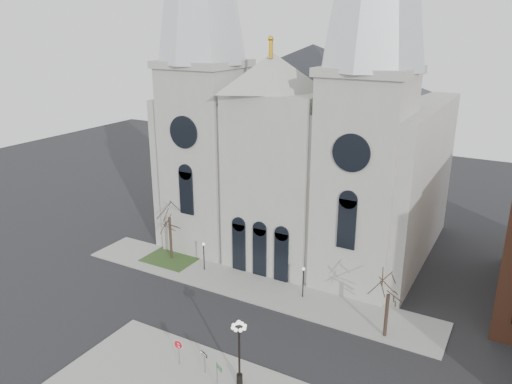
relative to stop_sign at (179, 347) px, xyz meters
The scene contains 12 objects.
ground 3.89m from the stop_sign, 120.10° to the left, with size 160.00×160.00×0.00m, color black.
sidewalk_far 14.21m from the stop_sign, 97.08° to the left, with size 40.00×6.00×0.14m, color gray.
grass_patch 19.75m from the stop_sign, 130.34° to the left, with size 6.00×5.00×0.18m, color #2A431C.
cathedral 30.84m from the stop_sign, 93.85° to the left, with size 33.00×26.66×54.00m.
tree_left 20.04m from the stop_sign, 130.34° to the left, with size 3.20×3.20×7.50m.
tree_right 18.09m from the stop_sign, 42.14° to the left, with size 3.20×3.20×6.00m.
ped_lamp_left 16.44m from the stop_sign, 118.09° to the left, with size 0.32×0.32×3.26m.
ped_lamp_right 15.12m from the stop_sign, 73.62° to the left, with size 0.32×0.32×3.26m.
stop_sign is the anchor object (origin of this frame).
globe_lamp 5.72m from the stop_sign, ahead, with size 1.21×1.21×5.56m.
one_way_sign 2.40m from the stop_sign, ahead, with size 0.80×0.37×1.95m.
street_name_sign 4.41m from the stop_sign, 11.96° to the right, with size 0.70×0.36×2.36m.
Camera 1 is at (23.59, -29.29, 25.95)m, focal length 35.00 mm.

